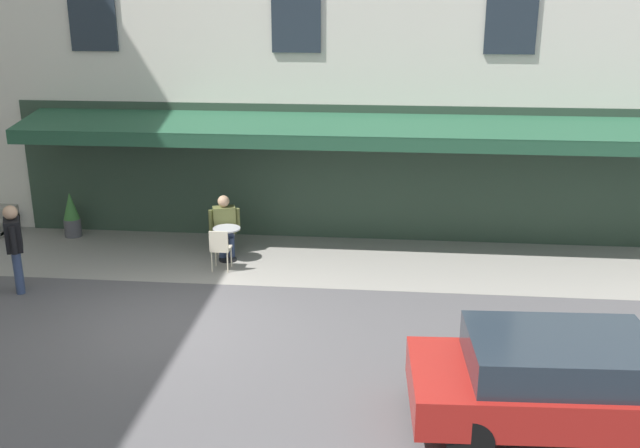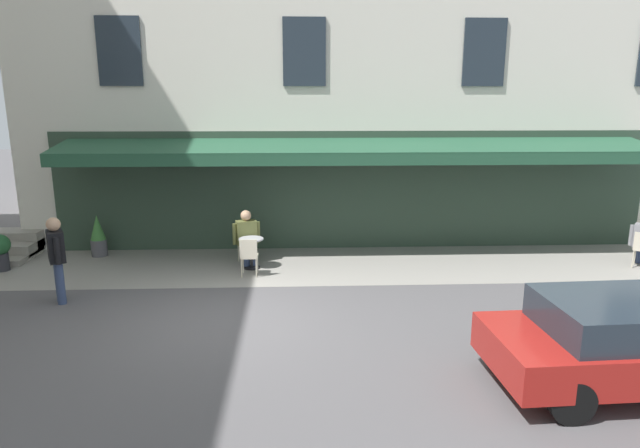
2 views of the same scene
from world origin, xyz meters
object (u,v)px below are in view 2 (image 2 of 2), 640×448
Objects in this scene: walking_pedestrian_in_black at (57,253)px; potted_plant_entrance_left at (0,250)px; cafe_chair_cream_back_row at (245,240)px; seated_companion_in_olive at (247,236)px; potted_plant_by_steps at (98,236)px; parked_car_red at (638,340)px; cafe_table_mid_terrace at (251,249)px; cafe_chair_cream_by_window at (249,254)px.

walking_pedestrian_in_black is 1.98× the size of potted_plant_entrance_left.
seated_companion_in_olive reaches higher than cafe_chair_cream_back_row.
potted_plant_by_steps is 0.25× the size of parked_car_red.
cafe_table_mid_terrace is 0.82× the size of cafe_chair_cream_by_window.
walking_pedestrian_in_black reaches higher than potted_plant_entrance_left.
potted_plant_entrance_left is at bearing 31.75° from potted_plant_by_steps.
walking_pedestrian_in_black is 3.41m from potted_plant_by_steps.
cafe_chair_cream_by_window is 1.25m from cafe_chair_cream_back_row.
cafe_chair_cream_by_window is at bearing 89.61° from cafe_table_mid_terrace.
parked_car_red is at bearing 135.63° from cafe_table_mid_terrace.
walking_pedestrian_in_black reaches higher than parked_car_red.
potted_plant_by_steps is (3.89, -0.64, -0.01)m from cafe_chair_cream_back_row.
cafe_chair_cream_back_row is at bearing -174.72° from potted_plant_entrance_left.
potted_plant_entrance_left is 0.81× the size of potted_plant_by_steps.
parked_car_red is (-5.95, 5.18, 0.16)m from cafe_chair_cream_by_window.
seated_companion_in_olive is at bearing 167.93° from potted_plant_by_steps.
parked_car_red is at bearing 134.37° from seated_companion_in_olive.
walking_pedestrian_in_black is 1.60× the size of potted_plant_by_steps.
seated_companion_in_olive is at bearing -83.05° from cafe_chair_cream_by_window.
walking_pedestrian_in_black is (3.49, 2.71, 0.48)m from cafe_chair_cream_back_row.
potted_plant_by_steps is at bearing -148.25° from potted_plant_entrance_left.
cafe_chair_cream_back_row is at bearing -71.82° from cafe_table_mid_terrace.
cafe_chair_cream_by_window is (0.00, 0.63, 0.06)m from cafe_table_mid_terrace.
cafe_chair_cream_back_row is 8.88m from parked_car_red.
seated_companion_in_olive is 5.87m from potted_plant_entrance_left.
walking_pedestrian_in_black is at bearing 96.77° from potted_plant_by_steps.
walking_pedestrian_in_black reaches higher than seated_companion_in_olive.
seated_companion_in_olive is 0.76× the size of walking_pedestrian_in_black.
cafe_table_mid_terrace is 0.42× the size of walking_pedestrian_in_black.
cafe_chair_cream_by_window and cafe_chair_cream_back_row have the same top height.
cafe_table_mid_terrace is 5.99m from potted_plant_entrance_left.
cafe_chair_cream_back_row is (0.20, -0.60, 0.06)m from cafe_table_mid_terrace.
cafe_table_mid_terrace is 0.17× the size of parked_car_red.
potted_plant_entrance_left is (5.99, -0.07, 0.03)m from cafe_table_mid_terrace.
potted_plant_entrance_left is (5.98, -0.70, -0.03)m from cafe_chair_cream_by_window.
cafe_chair_cream_back_row reaches higher than potted_plant_entrance_left.
walking_pedestrian_in_black is at bearing -21.03° from parked_car_red.
cafe_chair_cream_back_row is 3.94m from potted_plant_by_steps.
cafe_table_mid_terrace is 4.28m from walking_pedestrian_in_black.
seated_companion_in_olive is (0.13, -0.39, 0.22)m from cafe_table_mid_terrace.
parked_car_red is at bearing 133.75° from cafe_chair_cream_back_row.
cafe_chair_cream_back_row is 5.81m from potted_plant_entrance_left.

